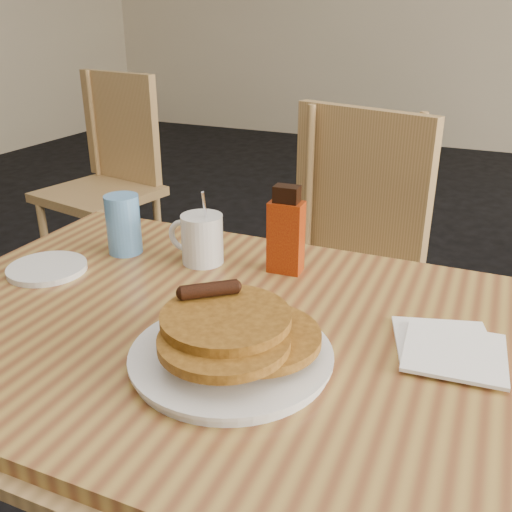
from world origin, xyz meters
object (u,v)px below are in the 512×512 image
Objects in this scene: main_table at (233,347)px; chair_main_far at (347,252)px; blue_tumbler at (123,224)px; pancake_plate at (231,344)px; coffee_mug at (201,238)px; chair_wall_extra at (110,165)px; syrup_bottle at (286,233)px.

chair_main_far is at bearing 91.10° from main_table.
main_table is 0.77m from chair_main_far.
pancake_plate is at bearing -35.07° from blue_tumbler.
coffee_mug reaches higher than main_table.
chair_wall_extra is 1.68m from syrup_bottle.
chair_wall_extra is at bearing 134.60° from main_table.
pancake_plate reaches higher than main_table.
chair_wall_extra is at bearing 133.57° from pancake_plate.
pancake_plate is at bearing -85.41° from syrup_bottle.
syrup_bottle is (0.17, 0.03, 0.03)m from coffee_mug.
blue_tumbler reaches higher than main_table.
coffee_mug reaches higher than pancake_plate.
chair_wall_extra is at bearing 151.53° from coffee_mug.
chair_main_far is at bearing -12.47° from chair_wall_extra.
blue_tumbler is (-0.35, -0.05, -0.02)m from syrup_bottle.
chair_main_far reaches higher than syrup_bottle.
syrup_bottle is 0.35m from blue_tumbler.
syrup_bottle is at bearing 8.63° from blue_tumbler.
chair_wall_extra reaches higher than main_table.
syrup_bottle is at bearing 98.11° from pancake_plate.
blue_tumbler is at bearing -156.24° from coffee_mug.
syrup_bottle is at bearing 90.15° from main_table.
coffee_mug is 0.18m from blue_tumbler.
main_table is 0.13m from pancake_plate.
chair_main_far is 0.70m from blue_tumbler.
blue_tumbler is (-0.40, 0.28, 0.03)m from pancake_plate.
chair_wall_extra is at bearing 136.77° from syrup_bottle.
coffee_mug is 0.18m from syrup_bottle.
chair_main_far is 0.58m from syrup_bottle.
pancake_plate is 2.38× the size of blue_tumbler.
blue_tumbler is at bearing 152.53° from main_table.
coffee_mug is (-0.16, -0.55, 0.22)m from chair_main_far.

